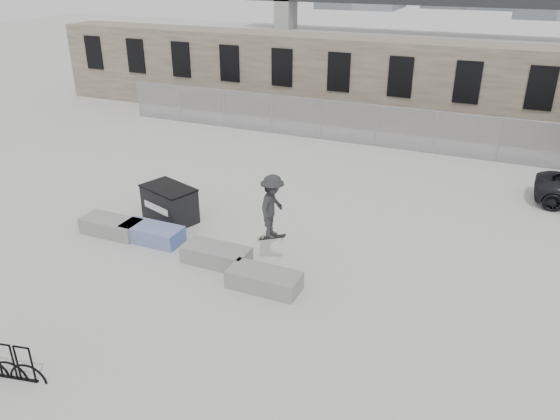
% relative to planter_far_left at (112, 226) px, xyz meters
% --- Properties ---
extents(ground, '(120.00, 120.00, 0.00)m').
position_rel_planter_far_left_xyz_m(ground, '(2.84, -0.04, -0.28)').
color(ground, '#B6B7B1').
rests_on(ground, ground).
extents(stone_wall, '(36.00, 2.58, 4.50)m').
position_rel_planter_far_left_xyz_m(stone_wall, '(2.84, 16.20, 1.97)').
color(stone_wall, '#695D4D').
rests_on(stone_wall, ground).
extents(chainlink_fence, '(22.06, 0.06, 2.02)m').
position_rel_planter_far_left_xyz_m(chainlink_fence, '(2.84, 12.46, 0.75)').
color(chainlink_fence, gray).
rests_on(chainlink_fence, ground).
extents(planter_far_left, '(2.00, 0.90, 0.52)m').
position_rel_planter_far_left_xyz_m(planter_far_left, '(0.00, 0.00, 0.00)').
color(planter_far_left, gray).
rests_on(planter_far_left, ground).
extents(planter_center_left, '(2.00, 0.90, 0.52)m').
position_rel_planter_far_left_xyz_m(planter_center_left, '(1.53, 0.09, 0.00)').
color(planter_center_left, '#3A57AF').
rests_on(planter_center_left, ground).
extents(planter_center_right, '(2.00, 0.90, 0.52)m').
position_rel_planter_far_left_xyz_m(planter_center_right, '(4.11, -0.30, 0.00)').
color(planter_center_right, gray).
rests_on(planter_center_right, ground).
extents(planter_offset, '(2.00, 0.90, 0.52)m').
position_rel_planter_far_left_xyz_m(planter_offset, '(5.99, -0.97, 0.00)').
color(planter_offset, gray).
rests_on(planter_offset, ground).
extents(dumpster, '(2.14, 1.68, 1.23)m').
position_rel_planter_far_left_xyz_m(dumpster, '(1.20, 1.63, 0.34)').
color(dumpster, black).
rests_on(dumpster, ground).
extents(truss_bridge, '(70.00, 3.00, 9.80)m').
position_rel_planter_far_left_xyz_m(truss_bridge, '(12.84, 54.96, 3.85)').
color(truss_bridge, '#2D3033').
rests_on(truss_bridge, ground).
extents(skateboarder, '(0.80, 1.26, 2.04)m').
position_rel_planter_far_left_xyz_m(skateboarder, '(5.67, 0.32, 1.58)').
color(skateboarder, '#27282A').
rests_on(skateboarder, ground).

